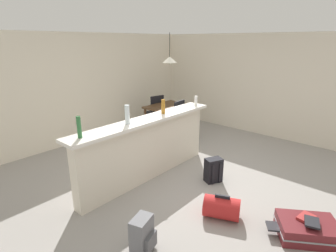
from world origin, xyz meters
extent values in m
cube|color=gray|center=(0.00, 0.00, -0.03)|extent=(13.00, 13.00, 0.05)
cube|color=silver|center=(0.00, 3.05, 1.25)|extent=(6.60, 0.10, 2.50)
cube|color=silver|center=(3.05, 0.30, 1.25)|extent=(0.10, 6.00, 2.50)
cube|color=silver|center=(-0.55, 0.49, 0.52)|extent=(2.80, 0.20, 1.03)
cube|color=white|center=(-0.55, 0.49, 1.06)|extent=(2.96, 0.40, 0.05)
cylinder|color=#2D6B38|center=(-1.78, 0.50, 1.23)|extent=(0.06, 0.06, 0.30)
cylinder|color=silver|center=(-0.96, 0.50, 1.23)|extent=(0.08, 0.08, 0.30)
cylinder|color=#9E661E|center=(-0.14, 0.50, 1.21)|extent=(0.07, 0.07, 0.25)
cylinder|color=silver|center=(0.72, 0.41, 1.18)|extent=(0.06, 0.06, 0.20)
cube|color=#4C331E|center=(1.48, 1.80, 0.72)|extent=(1.10, 0.80, 0.04)
cylinder|color=#4C331E|center=(0.99, 1.46, 0.35)|extent=(0.06, 0.06, 0.70)
cylinder|color=#4C331E|center=(1.97, 1.46, 0.35)|extent=(0.06, 0.06, 0.70)
cylinder|color=#4C331E|center=(0.99, 2.14, 0.35)|extent=(0.06, 0.06, 0.70)
cylinder|color=#4C331E|center=(1.97, 2.14, 0.35)|extent=(0.06, 0.06, 0.70)
cube|color=black|center=(1.43, 1.20, 0.43)|extent=(0.43, 0.43, 0.04)
cube|color=black|center=(1.42, 1.38, 0.69)|extent=(0.40, 0.07, 0.48)
cylinder|color=black|center=(1.29, 1.03, 0.21)|extent=(0.04, 0.04, 0.41)
cylinder|color=black|center=(1.61, 1.06, 0.21)|extent=(0.04, 0.04, 0.41)
cylinder|color=black|center=(1.26, 1.35, 0.21)|extent=(0.04, 0.04, 0.41)
cylinder|color=black|center=(1.58, 1.38, 0.21)|extent=(0.04, 0.04, 0.41)
cube|color=black|center=(1.57, 2.40, 0.43)|extent=(0.48, 0.48, 0.04)
cube|color=black|center=(1.53, 2.22, 0.69)|extent=(0.40, 0.13, 0.48)
cylinder|color=black|center=(1.76, 2.52, 0.21)|extent=(0.04, 0.04, 0.41)
cylinder|color=black|center=(1.45, 2.59, 0.21)|extent=(0.04, 0.04, 0.41)
cylinder|color=black|center=(1.69, 2.21, 0.21)|extent=(0.04, 0.04, 0.41)
cylinder|color=black|center=(1.38, 2.28, 0.21)|extent=(0.04, 0.04, 0.41)
cylinder|color=black|center=(1.44, 1.72, 2.22)|extent=(0.01, 0.01, 0.57)
cone|color=white|center=(1.44, 1.72, 1.88)|extent=(0.34, 0.34, 0.14)
sphere|color=white|center=(1.44, 1.72, 1.80)|extent=(0.07, 0.07, 0.07)
cube|color=maroon|center=(-0.34, -2.06, 0.11)|extent=(0.77, 0.83, 0.22)
cube|color=gray|center=(-0.34, -2.06, 0.11)|extent=(0.79, 0.85, 0.02)
cube|color=#2D2D33|center=(-0.57, -1.72, 0.11)|extent=(0.23, 0.22, 0.02)
cylinder|color=red|center=(-0.69, -1.07, 0.15)|extent=(0.47, 0.56, 0.30)
cube|color=black|center=(-0.69, -1.07, 0.32)|extent=(0.11, 0.20, 0.04)
cube|color=black|center=(0.08, -0.45, 0.21)|extent=(0.33, 0.28, 0.42)
cube|color=black|center=(0.13, -0.35, 0.14)|extent=(0.22, 0.15, 0.19)
cube|color=black|center=(0.10, -0.57, 0.19)|extent=(0.04, 0.04, 0.36)
cube|color=black|center=(-0.02, -0.51, 0.19)|extent=(0.04, 0.04, 0.36)
cube|color=slate|center=(-1.81, -0.68, 0.21)|extent=(0.32, 0.25, 0.42)
cube|color=#515155|center=(-1.78, -0.79, 0.14)|extent=(0.23, 0.12, 0.19)
cube|color=black|center=(-1.91, -0.61, 0.19)|extent=(0.04, 0.03, 0.36)
cube|color=black|center=(-1.78, -0.57, 0.19)|extent=(0.04, 0.03, 0.36)
cube|color=#AD2D2D|center=(-0.30, -2.02, 0.24)|extent=(0.24, 0.19, 0.03)
cube|color=black|center=(-0.39, -2.10, 0.26)|extent=(0.26, 0.22, 0.03)
camera|label=1|loc=(-3.53, -2.58, 2.31)|focal=28.64mm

